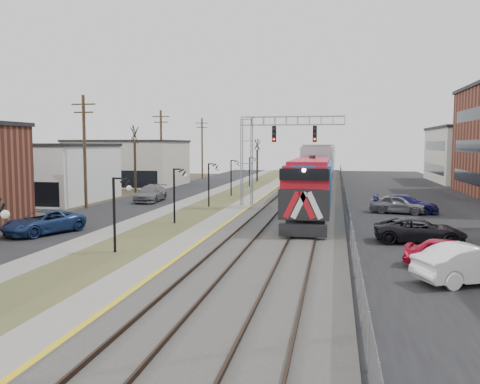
% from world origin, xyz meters
% --- Properties ---
extents(ground, '(160.00, 160.00, 0.00)m').
position_xyz_m(ground, '(0.00, 0.00, 0.00)').
color(ground, '#473D2D').
rests_on(ground, ground).
extents(street_west, '(7.00, 120.00, 0.04)m').
position_xyz_m(street_west, '(-11.50, 35.00, 0.02)').
color(street_west, black).
rests_on(street_west, ground).
extents(sidewalk, '(2.00, 120.00, 0.08)m').
position_xyz_m(sidewalk, '(-7.00, 35.00, 0.04)').
color(sidewalk, gray).
rests_on(sidewalk, ground).
extents(grass_median, '(4.00, 120.00, 0.06)m').
position_xyz_m(grass_median, '(-4.00, 35.00, 0.03)').
color(grass_median, '#48512B').
rests_on(grass_median, ground).
extents(platform, '(2.00, 120.00, 0.24)m').
position_xyz_m(platform, '(-1.00, 35.00, 0.12)').
color(platform, gray).
rests_on(platform, ground).
extents(ballast_bed, '(8.00, 120.00, 0.20)m').
position_xyz_m(ballast_bed, '(4.00, 35.00, 0.10)').
color(ballast_bed, '#595651').
rests_on(ballast_bed, ground).
extents(parking_lot, '(16.00, 120.00, 0.04)m').
position_xyz_m(parking_lot, '(16.00, 35.00, 0.02)').
color(parking_lot, black).
rests_on(parking_lot, ground).
extents(platform_edge, '(0.24, 120.00, 0.01)m').
position_xyz_m(platform_edge, '(-0.12, 35.00, 0.24)').
color(platform_edge, gold).
rests_on(platform_edge, platform).
extents(track_near, '(1.58, 120.00, 0.15)m').
position_xyz_m(track_near, '(2.00, 35.00, 0.28)').
color(track_near, '#2D2119').
rests_on(track_near, ballast_bed).
extents(track_far, '(1.58, 120.00, 0.15)m').
position_xyz_m(track_far, '(5.50, 35.00, 0.28)').
color(track_far, '#2D2119').
rests_on(track_far, ballast_bed).
extents(train, '(3.00, 108.65, 5.33)m').
position_xyz_m(train, '(5.50, 68.79, 2.94)').
color(train, '#1654B4').
rests_on(train, ground).
extents(signal_gantry, '(9.00, 1.07, 8.15)m').
position_xyz_m(signal_gantry, '(1.22, 27.99, 5.59)').
color(signal_gantry, gray).
rests_on(signal_gantry, ground).
extents(lampposts, '(0.14, 62.14, 4.00)m').
position_xyz_m(lampposts, '(-4.00, 18.29, 2.00)').
color(lampposts, black).
rests_on(lampposts, ground).
extents(utility_poles, '(0.28, 80.28, 10.00)m').
position_xyz_m(utility_poles, '(-14.50, 25.00, 5.00)').
color(utility_poles, '#4C3823').
rests_on(utility_poles, ground).
extents(fence, '(0.04, 120.00, 1.60)m').
position_xyz_m(fence, '(8.20, 35.00, 0.80)').
color(fence, gray).
rests_on(fence, ground).
extents(buildings_west, '(14.00, 67.00, 7.00)m').
position_xyz_m(buildings_west, '(-21.00, 24.21, 3.01)').
color(buildings_west, beige).
rests_on(buildings_west, ground).
extents(bare_trees, '(12.30, 42.30, 5.95)m').
position_xyz_m(bare_trees, '(-12.66, 38.91, 2.70)').
color(bare_trees, '#382D23').
rests_on(bare_trees, ground).
extents(car_lot_a, '(4.45, 2.96, 1.41)m').
position_xyz_m(car_lot_a, '(12.56, 7.44, 0.70)').
color(car_lot_a, '#B90E2A').
rests_on(car_lot_a, ground).
extents(car_lot_b, '(5.13, 3.59, 1.60)m').
position_xyz_m(car_lot_b, '(12.91, 5.21, 0.80)').
color(car_lot_b, white).
rests_on(car_lot_b, ground).
extents(car_lot_c, '(5.12, 2.39, 1.42)m').
position_xyz_m(car_lot_c, '(12.14, 13.82, 0.71)').
color(car_lot_c, black).
rests_on(car_lot_c, ground).
extents(car_lot_d, '(5.42, 2.78, 1.51)m').
position_xyz_m(car_lot_d, '(13.06, 26.92, 0.75)').
color(car_lot_d, navy).
rests_on(car_lot_d, ground).
extents(car_lot_e, '(4.77, 2.81, 1.52)m').
position_xyz_m(car_lot_e, '(12.40, 26.57, 0.76)').
color(car_lot_e, gray).
rests_on(car_lot_e, ground).
extents(car_street_a, '(4.22, 5.81, 1.47)m').
position_xyz_m(car_street_a, '(-10.86, 12.43, 0.73)').
color(car_street_a, navy).
rests_on(car_street_a, ground).
extents(car_street_b, '(2.57, 5.63, 1.60)m').
position_xyz_m(car_street_b, '(-10.73, 31.01, 0.80)').
color(car_street_b, slate).
rests_on(car_street_b, ground).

